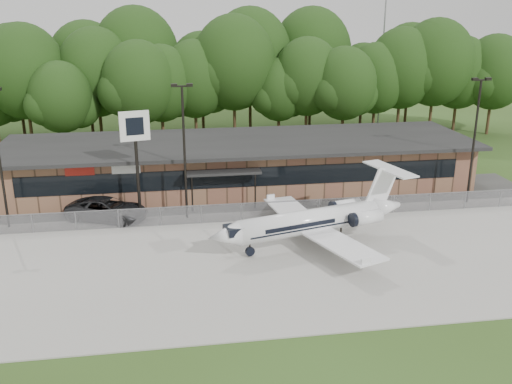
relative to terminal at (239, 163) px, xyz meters
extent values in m
plane|color=#2F4518|center=(0.00, -23.94, -2.18)|extent=(160.00, 160.00, 0.00)
cube|color=#9E9B93|center=(0.00, -15.94, -2.14)|extent=(64.00, 18.00, 0.08)
cube|color=#383835|center=(0.00, -4.44, -2.15)|extent=(50.00, 9.00, 0.06)
cube|color=brown|center=(0.00, 0.06, -0.18)|extent=(40.00, 10.00, 4.00)
cube|color=black|center=(0.00, -4.96, 0.12)|extent=(36.00, 0.08, 1.60)
cube|color=black|center=(0.00, -0.44, 1.97)|extent=(41.00, 11.50, 0.30)
cube|color=black|center=(-2.00, -5.54, 0.82)|extent=(6.00, 1.60, 0.20)
cube|color=#B41F16|center=(-13.00, -4.99, 1.22)|extent=(2.20, 0.06, 0.70)
cube|color=silver|center=(-9.50, -4.99, 1.22)|extent=(2.20, 0.06, 0.70)
cube|color=gray|center=(0.00, -8.94, -1.43)|extent=(46.00, 0.03, 1.50)
cube|color=gray|center=(0.00, -8.94, -0.68)|extent=(46.00, 0.04, 0.04)
cylinder|color=gray|center=(22.00, 24.06, 10.32)|extent=(0.20, 0.20, 25.00)
cylinder|color=black|center=(-18.00, -7.44, 2.82)|extent=(0.18, 0.18, 10.00)
cylinder|color=black|center=(-5.00, -7.44, 2.82)|extent=(0.18, 0.18, 10.00)
cube|color=black|center=(-5.00, -7.44, 7.87)|extent=(1.20, 0.12, 0.12)
cube|color=black|center=(-5.55, -7.44, 7.94)|extent=(0.45, 0.30, 0.22)
cube|color=black|center=(-4.45, -7.44, 7.94)|extent=(0.45, 0.30, 0.22)
cylinder|color=black|center=(18.00, -7.44, 2.82)|extent=(0.18, 0.18, 10.00)
cube|color=black|center=(18.00, -7.44, 7.87)|extent=(1.20, 0.12, 0.12)
cube|color=black|center=(17.45, -7.44, 7.94)|extent=(0.45, 0.30, 0.22)
cube|color=black|center=(18.55, -7.44, 7.94)|extent=(0.45, 0.30, 0.22)
cylinder|color=white|center=(2.87, -14.20, -0.44)|extent=(10.28, 4.26, 1.63)
cone|color=white|center=(-3.04, -15.81, -0.44)|extent=(2.40, 2.11, 1.63)
cone|color=white|center=(8.88, -12.56, -0.29)|extent=(2.60, 2.17, 1.63)
cube|color=white|center=(4.25, -17.32, -0.90)|extent=(3.78, 6.50, 0.12)
cube|color=white|center=(2.48, -10.82, -0.90)|extent=(3.78, 6.50, 0.12)
cylinder|color=white|center=(6.75, -14.47, -0.29)|extent=(2.41, 1.48, 0.92)
cylinder|color=white|center=(6.08, -12.00, -0.29)|extent=(2.41, 1.48, 0.92)
cube|color=white|center=(8.38, -12.70, 1.19)|extent=(2.46, 0.80, 3.07)
cube|color=white|center=(8.97, -12.54, 2.47)|extent=(2.51, 4.88, 0.10)
cube|color=black|center=(-2.35, -15.62, -0.16)|extent=(1.31, 1.45, 0.51)
cube|color=black|center=(4.64, -13.72, -1.82)|extent=(1.43, 2.58, 0.71)
cylinder|color=black|center=(-1.27, -15.33, -1.82)|extent=(0.75, 0.75, 0.22)
imported|color=#303032|center=(-10.96, -6.91, -1.32)|extent=(6.75, 4.94, 1.70)
cylinder|color=black|center=(-8.51, -7.14, 1.78)|extent=(0.29, 0.29, 7.91)
cube|color=silver|center=(-8.51, -7.14, 5.04)|extent=(2.17, 0.74, 2.17)
cube|color=black|center=(-8.48, -7.26, 5.04)|extent=(1.26, 0.33, 1.29)
camera|label=1|loc=(-6.09, -48.70, 13.36)|focal=40.00mm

